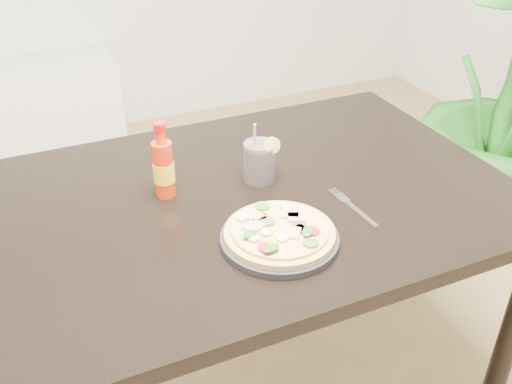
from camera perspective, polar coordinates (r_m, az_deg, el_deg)
name	(u,v)px	position (r m, az deg, el deg)	size (l,w,h in m)	color
dining_table	(237,223)	(1.48, -1.90, -3.13)	(1.40, 0.90, 0.75)	black
plate	(279,239)	(1.27, 2.37, -4.69)	(0.26, 0.26, 0.02)	#232326
pizza	(279,231)	(1.26, 2.34, -3.95)	(0.25, 0.25, 0.03)	tan
hot_sauce_bottle	(164,168)	(1.41, -9.23, 2.43)	(0.06, 0.06, 0.20)	red
cola_cup	(259,163)	(1.47, 0.33, 2.96)	(0.09, 0.08, 0.17)	black
fork	(351,206)	(1.40, 9.52, -1.38)	(0.03, 0.19, 0.00)	silver
houseplant	(510,102)	(2.52, 24.08, 8.24)	(0.69, 0.69, 1.23)	#216B1C
plant_pot	(484,207)	(2.75, 21.81, -1.39)	(0.28, 0.28, 0.22)	brown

